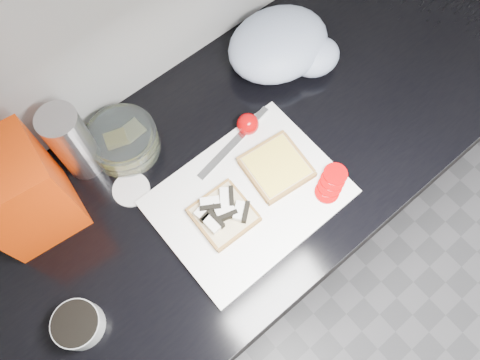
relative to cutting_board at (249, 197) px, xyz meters
name	(u,v)px	position (x,y,z in m)	size (l,w,h in m)	color
base_cabinet	(208,245)	(-0.08, 0.09, -0.48)	(3.50, 0.60, 0.86)	black
countertop	(196,194)	(-0.08, 0.09, -0.03)	(3.50, 0.64, 0.04)	black
cutting_board	(249,197)	(0.00, 0.00, 0.00)	(0.40, 0.30, 0.01)	white
bread_left	(223,214)	(-0.07, 0.00, 0.02)	(0.13, 0.13, 0.04)	beige
bread_right	(276,167)	(0.09, 0.01, 0.02)	(0.15, 0.15, 0.02)	beige
tomato_slices	(331,183)	(0.16, -0.09, 0.02)	(0.10, 0.08, 0.02)	#B40406
knife	(242,134)	(0.09, 0.13, 0.01)	(0.23, 0.05, 0.01)	silver
seed_tub	(78,324)	(-0.43, 0.01, 0.02)	(0.09, 0.09, 0.05)	#AAB0AF
tub_lid	(131,189)	(-0.19, 0.18, 0.00)	(0.08, 0.08, 0.01)	silver
glass_bowl	(124,141)	(-0.14, 0.28, 0.03)	(0.16, 0.16, 0.07)	silver
bread_bag	(20,195)	(-0.37, 0.25, 0.12)	(0.16, 0.15, 0.25)	#FD3504
steel_canister	(73,143)	(-0.23, 0.30, 0.09)	(0.08, 0.08, 0.20)	silver
grocery_bag	(284,46)	(0.31, 0.23, 0.05)	(0.28, 0.25, 0.11)	#ACBCD3
whole_tomatoes	(248,124)	(0.11, 0.13, 0.02)	(0.05, 0.05, 0.05)	#B40406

